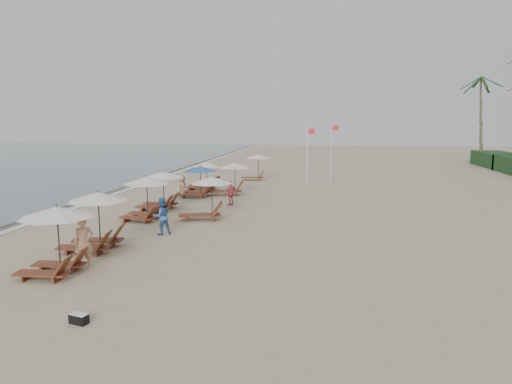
# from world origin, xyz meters

# --- Properties ---
(ground) EXTENTS (160.00, 160.00, 0.00)m
(ground) POSITION_xyz_m (0.00, 0.00, 0.00)
(ground) COLOR tan
(ground) RESTS_ON ground
(wet_sand_band) EXTENTS (3.20, 140.00, 0.01)m
(wet_sand_band) POSITION_xyz_m (-12.50, 10.00, 0.00)
(wet_sand_band) COLOR #6B5E4C
(wet_sand_band) RESTS_ON ground
(foam_line) EXTENTS (0.50, 140.00, 0.02)m
(foam_line) POSITION_xyz_m (-11.20, 10.00, 0.01)
(foam_line) COLOR white
(foam_line) RESTS_ON ground
(lounger_station_0) EXTENTS (2.53, 2.42, 2.34)m
(lounger_station_0) POSITION_xyz_m (-5.39, -3.98, 1.33)
(lounger_station_0) COLOR brown
(lounger_station_0) RESTS_ON ground
(lounger_station_1) EXTENTS (2.70, 2.36, 2.34)m
(lounger_station_1) POSITION_xyz_m (-5.61, -0.93, 1.17)
(lounger_station_1) COLOR brown
(lounger_station_1) RESTS_ON ground
(lounger_station_2) EXTENTS (2.60, 2.42, 2.25)m
(lounger_station_2) POSITION_xyz_m (-5.80, 4.62, 1.24)
(lounger_station_2) COLOR brown
(lounger_station_2) RESTS_ON ground
(lounger_station_3) EXTENTS (2.71, 2.44, 2.22)m
(lounger_station_3) POSITION_xyz_m (-6.04, 7.51, 1.14)
(lounger_station_3) COLOR brown
(lounger_station_3) RESTS_ON ground
(lounger_station_4) EXTENTS (2.71, 2.33, 2.09)m
(lounger_station_4) POSITION_xyz_m (-5.19, 12.26, 1.05)
(lounger_station_4) COLOR brown
(lounger_station_4) RESTS_ON ground
(lounger_station_5) EXTENTS (2.64, 2.58, 2.07)m
(lounger_station_5) POSITION_xyz_m (-5.58, 15.27, 0.92)
(lounger_station_5) COLOR brown
(lounger_station_5) RESTS_ON ground
(inland_station_0) EXTENTS (2.87, 2.24, 2.22)m
(inland_station_0) POSITION_xyz_m (-2.71, 5.29, 1.29)
(inland_station_0) COLOR brown
(inland_station_0) RESTS_ON ground
(inland_station_1) EXTENTS (2.90, 2.24, 2.22)m
(inland_station_1) POSITION_xyz_m (-3.11, 13.30, 1.27)
(inland_station_1) COLOR brown
(inland_station_1) RESTS_ON ground
(inland_station_2) EXTENTS (2.66, 2.24, 2.22)m
(inland_station_2) POSITION_xyz_m (-2.59, 21.52, 1.41)
(inland_station_2) COLOR brown
(inland_station_2) RESTS_ON ground
(beachgoer_near) EXTENTS (0.78, 0.67, 1.79)m
(beachgoer_near) POSITION_xyz_m (-4.88, -3.03, 0.90)
(beachgoer_near) COLOR tan
(beachgoer_near) RESTS_ON ground
(beachgoer_mid_a) EXTENTS (1.04, 1.01, 1.68)m
(beachgoer_mid_a) POSITION_xyz_m (-3.89, 1.95, 0.84)
(beachgoer_mid_a) COLOR #345E9D
(beachgoer_mid_a) RESTS_ON ground
(beachgoer_far_a) EXTENTS (0.81, 0.93, 1.51)m
(beachgoer_far_a) POSITION_xyz_m (-2.29, 9.49, 0.75)
(beachgoer_far_a) COLOR #CD5261
(beachgoer_far_a) RESTS_ON ground
(beachgoer_far_b) EXTENTS (0.66, 0.84, 1.52)m
(beachgoer_far_b) POSITION_xyz_m (-6.04, 11.67, 0.76)
(beachgoer_far_b) COLOR tan
(beachgoer_far_b) RESTS_ON ground
(duffel_bag) EXTENTS (0.53, 0.36, 0.27)m
(duffel_bag) POSITION_xyz_m (-2.72, -7.26, 0.14)
(duffel_bag) COLOR black
(duffel_bag) RESTS_ON ground
(flag_pole_near) EXTENTS (0.60, 0.08, 4.67)m
(flag_pole_near) POSITION_xyz_m (1.93, 18.84, 2.58)
(flag_pole_near) COLOR silver
(flag_pole_near) RESTS_ON ground
(flag_pole_far) EXTENTS (0.60, 0.08, 4.89)m
(flag_pole_far) POSITION_xyz_m (3.79, 21.37, 2.70)
(flag_pole_far) COLOR silver
(flag_pole_far) RESTS_ON ground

